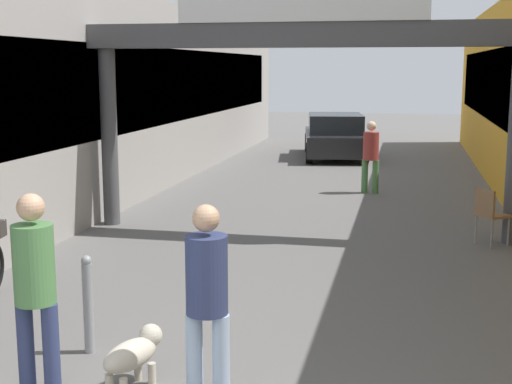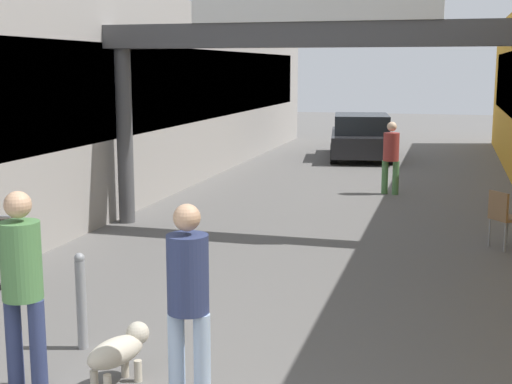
{
  "view_description": "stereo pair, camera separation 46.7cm",
  "coord_description": "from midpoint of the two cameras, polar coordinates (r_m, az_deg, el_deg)",
  "views": [
    {
      "loc": [
        1.7,
        -3.19,
        2.73
      ],
      "look_at": [
        0.0,
        4.78,
        1.3
      ],
      "focal_mm": 50.0,
      "sensor_mm": 36.0,
      "label": 1
    },
    {
      "loc": [
        2.15,
        -3.08,
        2.73
      ],
      "look_at": [
        0.0,
        4.78,
        1.3
      ],
      "focal_mm": 50.0,
      "sensor_mm": 36.0,
      "label": 2
    }
  ],
  "objects": [
    {
      "name": "parked_car_black",
      "position": [
        21.86,
        5.72,
        4.45
      ],
      "size": [
        2.33,
        4.22,
        1.33
      ],
      "color": "black",
      "rests_on": "ground_plane"
    },
    {
      "name": "cafe_chair_wood_nearer",
      "position": [
        11.46,
        17.05,
        -1.49
      ],
      "size": [
        0.56,
        0.56,
        0.89
      ],
      "color": "gray",
      "rests_on": "ground_plane"
    },
    {
      "name": "pedestrian_companion",
      "position": [
        6.25,
        -19.36,
        -6.78
      ],
      "size": [
        0.39,
        0.36,
        1.73
      ],
      "color": "navy",
      "rests_on": "ground_plane"
    },
    {
      "name": "pedestrian_with_dog",
      "position": [
        5.78,
        -6.29,
        -8.0
      ],
      "size": [
        0.4,
        0.39,
        1.67
      ],
      "color": "#A5BFE0",
      "rests_on": "ground_plane"
    },
    {
      "name": "arcade_sign_gateway",
      "position": [
        11.58,
        2.5,
        10.75
      ],
      "size": [
        7.4,
        0.47,
        4.07
      ],
      "color": "#4C4C4F",
      "rests_on": "ground_plane"
    },
    {
      "name": "storefront_left",
      "position": [
        15.79,
        -14.49,
        7.35
      ],
      "size": [
        3.0,
        26.0,
        4.19
      ],
      "color": "#9E9993",
      "rests_on": "ground_plane"
    },
    {
      "name": "bollard_post_metal",
      "position": [
        7.16,
        -15.14,
        -8.62
      ],
      "size": [
        0.1,
        0.1,
        0.97
      ],
      "color": "gray",
      "rests_on": "ground_plane"
    },
    {
      "name": "dog_on_leash",
      "position": [
        6.38,
        -11.83,
        -12.53
      ],
      "size": [
        0.45,
        0.72,
        0.5
      ],
      "color": "beige",
      "rests_on": "ground_plane"
    },
    {
      "name": "pedestrian_carrying_crate",
      "position": [
        15.69,
        8.33,
        3.14
      ],
      "size": [
        0.4,
        0.4,
        1.58
      ],
      "color": "#4C7F47",
      "rests_on": "ground_plane"
    }
  ]
}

